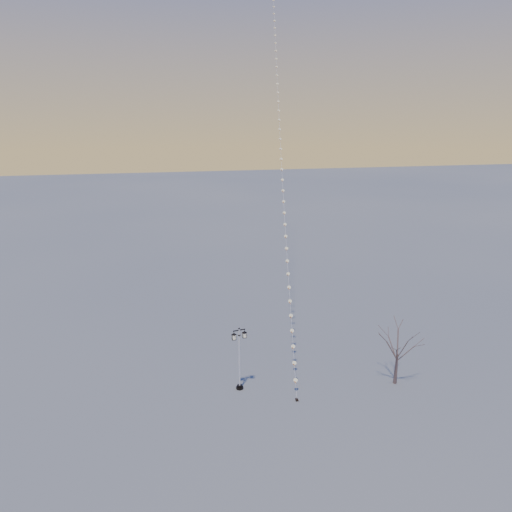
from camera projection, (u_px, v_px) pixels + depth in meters
name	position (u px, v px, depth m)	size (l,w,h in m)	color
ground	(286.00, 405.00, 30.16)	(300.00, 300.00, 0.00)	#5F6260
street_lamp	(239.00, 356.00, 31.29)	(1.13, 0.52, 4.49)	black
bare_tree	(398.00, 346.00, 31.88)	(2.48, 2.48, 4.11)	brown
kite_train	(281.00, 127.00, 46.27)	(10.23, 41.78, 34.09)	black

